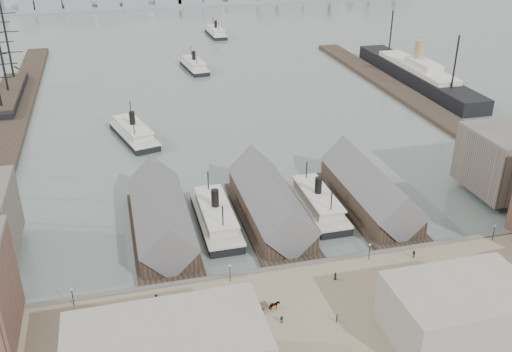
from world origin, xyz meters
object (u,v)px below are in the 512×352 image
object	(u,v)px
ferry_docked_west	(216,216)
horse_cart_left	(160,316)
ocean_steamer	(417,73)
horse_cart_center	(271,306)
horse_cart_right	(433,284)

from	to	relation	value
ferry_docked_west	horse_cart_left	size ratio (longest dim) A/B	5.80
ocean_steamer	horse_cart_center	world-z (taller)	ocean_steamer
ferry_docked_west	ocean_steamer	xyz separation A→B (m)	(105.00, 94.15, 1.49)
ocean_steamer	horse_cart_right	world-z (taller)	ocean_steamer
horse_cart_left	ferry_docked_west	bearing A→B (deg)	-5.49
horse_cart_center	horse_cart_right	world-z (taller)	horse_cart_center
horse_cart_left	horse_cart_right	bearing A→B (deg)	-73.12
ferry_docked_west	horse_cart_right	world-z (taller)	ferry_docked_west
ferry_docked_west	horse_cart_center	distance (m)	35.97
ocean_steamer	ferry_docked_west	bearing A→B (deg)	-138.12
ocean_steamer	horse_cart_right	bearing A→B (deg)	-117.61
horse_cart_right	ferry_docked_west	bearing A→B (deg)	58.83
horse_cart_center	horse_cart_left	bearing A→B (deg)	72.62
ferry_docked_west	horse_cart_left	bearing A→B (deg)	-116.74
ocean_steamer	horse_cart_right	distance (m)	148.42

